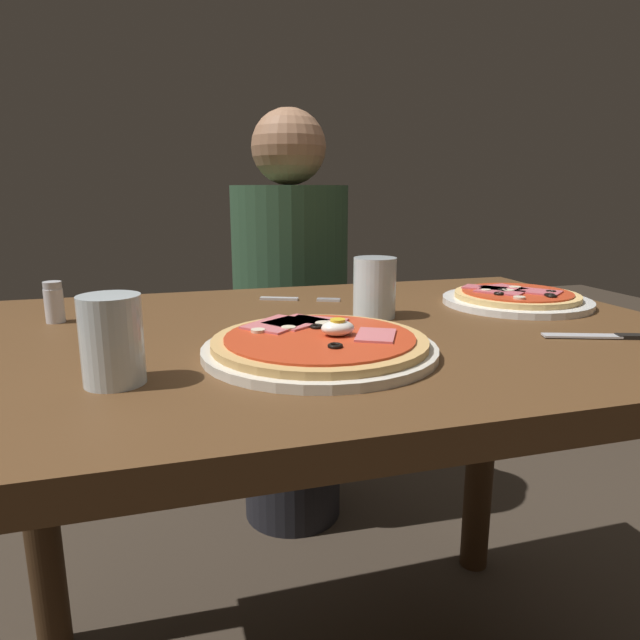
{
  "coord_description": "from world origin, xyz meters",
  "views": [
    {
      "loc": [
        -0.24,
        -0.81,
        0.97
      ],
      "look_at": [
        -0.03,
        -0.07,
        0.79
      ],
      "focal_mm": 31.46,
      "sensor_mm": 36.0,
      "label": 1
    }
  ],
  "objects_px": {
    "water_glass_far": "(113,346)",
    "diner_person": "(291,336)",
    "knife": "(621,336)",
    "salt_shaker": "(54,302)",
    "fork": "(293,299)",
    "dining_table": "(326,405)",
    "pizza_foreground": "(320,345)",
    "water_glass_near": "(374,292)",
    "pizza_across_left": "(516,298)"
  },
  "relations": [
    {
      "from": "water_glass_far",
      "to": "salt_shaker",
      "type": "distance_m",
      "value": 0.36
    },
    {
      "from": "diner_person",
      "to": "pizza_foreground",
      "type": "bearing_deg",
      "value": 79.48
    },
    {
      "from": "pizza_across_left",
      "to": "diner_person",
      "type": "relative_size",
      "value": 0.23
    },
    {
      "from": "pizza_foreground",
      "to": "fork",
      "type": "distance_m",
      "value": 0.37
    },
    {
      "from": "dining_table",
      "to": "knife",
      "type": "bearing_deg",
      "value": -24.15
    },
    {
      "from": "knife",
      "to": "salt_shaker",
      "type": "bearing_deg",
      "value": 157.18
    },
    {
      "from": "fork",
      "to": "pizza_foreground",
      "type": "bearing_deg",
      "value": -98.17
    },
    {
      "from": "dining_table",
      "to": "salt_shaker",
      "type": "xyz_separation_m",
      "value": [
        -0.41,
        0.16,
        0.16
      ]
    },
    {
      "from": "pizza_across_left",
      "to": "salt_shaker",
      "type": "xyz_separation_m",
      "value": [
        -0.81,
        0.08,
        0.02
      ]
    },
    {
      "from": "knife",
      "to": "diner_person",
      "type": "xyz_separation_m",
      "value": [
        -0.29,
        0.88,
        -0.2
      ]
    },
    {
      "from": "water_glass_far",
      "to": "dining_table",
      "type": "bearing_deg",
      "value": 30.85
    },
    {
      "from": "diner_person",
      "to": "water_glass_far",
      "type": "bearing_deg",
      "value": 65.32
    },
    {
      "from": "dining_table",
      "to": "salt_shaker",
      "type": "height_order",
      "value": "salt_shaker"
    },
    {
      "from": "pizza_across_left",
      "to": "fork",
      "type": "xyz_separation_m",
      "value": [
        -0.39,
        0.16,
        -0.01
      ]
    },
    {
      "from": "pizza_across_left",
      "to": "dining_table",
      "type": "bearing_deg",
      "value": -168.58
    },
    {
      "from": "water_glass_near",
      "to": "diner_person",
      "type": "height_order",
      "value": "diner_person"
    },
    {
      "from": "fork",
      "to": "diner_person",
      "type": "distance_m",
      "value": 0.52
    },
    {
      "from": "fork",
      "to": "knife",
      "type": "xyz_separation_m",
      "value": [
        0.39,
        -0.41,
        0.0
      ]
    },
    {
      "from": "water_glass_near",
      "to": "pizza_across_left",
      "type": "bearing_deg",
      "value": 4.9
    },
    {
      "from": "dining_table",
      "to": "water_glass_far",
      "type": "xyz_separation_m",
      "value": [
        -0.3,
        -0.18,
        0.17
      ]
    },
    {
      "from": "pizza_across_left",
      "to": "water_glass_far",
      "type": "height_order",
      "value": "water_glass_far"
    },
    {
      "from": "water_glass_far",
      "to": "diner_person",
      "type": "relative_size",
      "value": 0.08
    },
    {
      "from": "pizza_foreground",
      "to": "pizza_across_left",
      "type": "bearing_deg",
      "value": 25.33
    },
    {
      "from": "fork",
      "to": "water_glass_far",
      "type": "bearing_deg",
      "value": -126.15
    },
    {
      "from": "water_glass_near",
      "to": "diner_person",
      "type": "bearing_deg",
      "value": 89.49
    },
    {
      "from": "fork",
      "to": "pizza_across_left",
      "type": "bearing_deg",
      "value": -21.73
    },
    {
      "from": "pizza_foreground",
      "to": "diner_person",
      "type": "distance_m",
      "value": 0.88
    },
    {
      "from": "pizza_across_left",
      "to": "diner_person",
      "type": "distance_m",
      "value": 0.72
    },
    {
      "from": "water_glass_far",
      "to": "diner_person",
      "type": "height_order",
      "value": "diner_person"
    },
    {
      "from": "water_glass_near",
      "to": "diner_person",
      "type": "distance_m",
      "value": 0.69
    },
    {
      "from": "water_glass_far",
      "to": "diner_person",
      "type": "distance_m",
      "value": 1.0
    },
    {
      "from": "salt_shaker",
      "to": "diner_person",
      "type": "bearing_deg",
      "value": 46.31
    },
    {
      "from": "salt_shaker",
      "to": "diner_person",
      "type": "height_order",
      "value": "diner_person"
    },
    {
      "from": "pizza_foreground",
      "to": "diner_person",
      "type": "xyz_separation_m",
      "value": [
        0.16,
        0.84,
        -0.21
      ]
    },
    {
      "from": "pizza_foreground",
      "to": "salt_shaker",
      "type": "relative_size",
      "value": 4.6
    },
    {
      "from": "water_glass_near",
      "to": "fork",
      "type": "bearing_deg",
      "value": 117.98
    },
    {
      "from": "pizza_foreground",
      "to": "water_glass_far",
      "type": "xyz_separation_m",
      "value": [
        -0.25,
        -0.05,
        0.03
      ]
    },
    {
      "from": "fork",
      "to": "diner_person",
      "type": "xyz_separation_m",
      "value": [
        0.1,
        0.47,
        -0.2
      ]
    },
    {
      "from": "pizza_across_left",
      "to": "salt_shaker",
      "type": "relative_size",
      "value": 4.06
    },
    {
      "from": "water_glass_far",
      "to": "fork",
      "type": "relative_size",
      "value": 0.66
    },
    {
      "from": "dining_table",
      "to": "knife",
      "type": "height_order",
      "value": "knife"
    },
    {
      "from": "water_glass_far",
      "to": "knife",
      "type": "distance_m",
      "value": 0.69
    },
    {
      "from": "pizza_across_left",
      "to": "fork",
      "type": "height_order",
      "value": "pizza_across_left"
    },
    {
      "from": "salt_shaker",
      "to": "knife",
      "type": "bearing_deg",
      "value": -22.82
    },
    {
      "from": "dining_table",
      "to": "diner_person",
      "type": "relative_size",
      "value": 0.97
    },
    {
      "from": "pizza_across_left",
      "to": "diner_person",
      "type": "height_order",
      "value": "diner_person"
    },
    {
      "from": "diner_person",
      "to": "water_glass_near",
      "type": "bearing_deg",
      "value": 89.49
    },
    {
      "from": "fork",
      "to": "knife",
      "type": "height_order",
      "value": "knife"
    },
    {
      "from": "pizza_foreground",
      "to": "fork",
      "type": "bearing_deg",
      "value": 81.83
    },
    {
      "from": "water_glass_far",
      "to": "fork",
      "type": "height_order",
      "value": "water_glass_far"
    }
  ]
}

